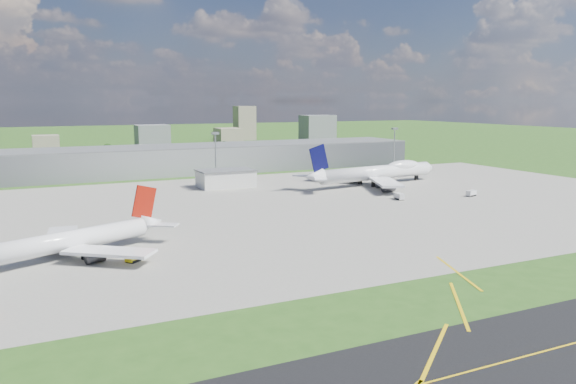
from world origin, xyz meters
name	(u,v)px	position (x,y,z in m)	size (l,w,h in m)	color
ground	(179,176)	(0.00, 150.00, 0.00)	(1400.00, 1400.00, 0.00)	#295119
apron	(277,208)	(10.00, 40.00, 0.04)	(360.00, 190.00, 0.08)	gray
terminal	(172,160)	(0.00, 165.00, 7.50)	(300.00, 42.00, 15.00)	gray
ops_building	(226,179)	(10.00, 100.00, 4.00)	(26.00, 16.00, 8.00)	silver
mast_center	(215,148)	(10.00, 115.00, 17.71)	(3.50, 2.00, 25.90)	gray
mast_east	(394,142)	(120.00, 115.00, 17.71)	(3.50, 2.00, 25.90)	gray
airliner_red_twin	(66,242)	(-69.91, -1.34, 4.61)	(59.98, 45.29, 17.31)	white
airliner_blue_quad	(377,173)	(80.62, 74.88, 6.06)	(83.50, 64.97, 21.83)	white
tug_yellow	(133,258)	(-54.47, -11.75, 1.01)	(4.57, 4.30, 1.96)	yellow
van_white_near	(399,197)	(64.20, 34.44, 1.35)	(3.05, 5.59, 2.69)	silver
van_white_far	(471,193)	(97.94, 27.82, 1.30)	(5.47, 3.58, 2.59)	white
bldg_cw	(46,144)	(-60.00, 340.00, 7.00)	(20.00, 18.00, 14.00)	gray
bldg_c	(153,138)	(20.00, 310.00, 11.00)	(26.00, 20.00, 22.00)	slate
bldg_ce	(228,137)	(100.00, 350.00, 8.00)	(22.00, 24.00, 16.00)	gray
bldg_e	(317,130)	(180.00, 320.00, 14.00)	(30.00, 22.00, 28.00)	slate
bldg_tall_e	(245,123)	(140.00, 410.00, 18.00)	(20.00, 18.00, 36.00)	gray
tree_c	(108,149)	(-20.00, 280.00, 5.84)	(8.10, 8.10, 9.90)	#382314
tree_e	(224,146)	(70.00, 275.00, 5.51)	(7.65, 7.65, 9.35)	#382314
tree_far_e	(316,143)	(160.00, 285.00, 4.53)	(6.30, 6.30, 7.70)	#382314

